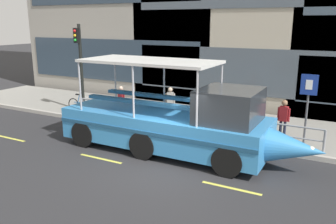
% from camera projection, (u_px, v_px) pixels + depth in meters
% --- Properties ---
extents(ground_plane, '(120.00, 120.00, 0.00)m').
position_uv_depth(ground_plane, '(165.00, 168.00, 11.64)').
color(ground_plane, '#2B2B2D').
extents(sidewalk, '(32.00, 4.80, 0.18)m').
position_uv_depth(sidewalk, '(223.00, 124.00, 16.39)').
color(sidewalk, gray).
rests_on(sidewalk, ground_plane).
extents(curb_edge, '(32.00, 0.18, 0.18)m').
position_uv_depth(curb_edge, '(202.00, 139.00, 14.27)').
color(curb_edge, '#B2ADA3').
rests_on(curb_edge, ground_plane).
extents(lane_centreline, '(25.80, 0.12, 0.01)m').
position_uv_depth(lane_centreline, '(160.00, 172.00, 11.32)').
color(lane_centreline, '#DBD64C').
rests_on(lane_centreline, ground_plane).
extents(curb_guardrail, '(11.14, 0.09, 0.88)m').
position_uv_depth(curb_guardrail, '(183.00, 118.00, 14.85)').
color(curb_guardrail, gray).
rests_on(curb_guardrail, sidewalk).
extents(traffic_light_pole, '(0.24, 0.46, 4.42)m').
position_uv_depth(traffic_light_pole, '(80.00, 60.00, 17.61)').
color(traffic_light_pole, black).
rests_on(traffic_light_pole, sidewalk).
extents(parking_sign, '(0.60, 0.12, 2.66)m').
position_uv_depth(parking_sign, '(308.00, 97.00, 13.02)').
color(parking_sign, '#4C4F54').
rests_on(parking_sign, sidewalk).
extents(leaned_bicycle, '(1.74, 0.46, 0.96)m').
position_uv_depth(leaned_bicycle, '(81.00, 105.00, 17.92)').
color(leaned_bicycle, black).
rests_on(leaned_bicycle, sidewalk).
extents(duck_tour_boat, '(9.66, 2.58, 3.36)m').
position_uv_depth(duck_tour_boat, '(177.00, 124.00, 12.78)').
color(duck_tour_boat, '#388CD1').
rests_on(duck_tour_boat, ground_plane).
extents(pedestrian_near_bow, '(0.47, 0.22, 1.64)m').
position_uv_depth(pedestrian_near_bow, '(283.00, 117.00, 13.47)').
color(pedestrian_near_bow, '#1E2338').
rests_on(pedestrian_near_bow, sidewalk).
extents(pedestrian_mid_left, '(0.26, 0.42, 1.54)m').
position_uv_depth(pedestrian_mid_left, '(213.00, 105.00, 15.66)').
color(pedestrian_mid_left, '#1E2338').
rests_on(pedestrian_mid_left, sidewalk).
extents(pedestrian_mid_right, '(0.43, 0.26, 1.57)m').
position_uv_depth(pedestrian_mid_right, '(170.00, 100.00, 16.46)').
color(pedestrian_mid_right, '#1E2338').
rests_on(pedestrian_mid_right, sidewalk).
extents(pedestrian_near_stern, '(0.43, 0.20, 1.50)m').
position_uv_depth(pedestrian_near_stern, '(121.00, 98.00, 17.14)').
color(pedestrian_near_stern, '#1E2338').
rests_on(pedestrian_near_stern, sidewalk).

